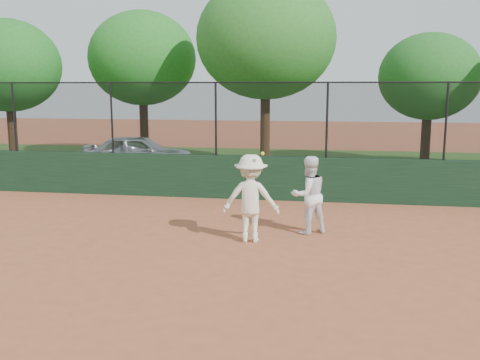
% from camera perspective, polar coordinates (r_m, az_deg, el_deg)
% --- Properties ---
extents(ground, '(80.00, 80.00, 0.00)m').
position_cam_1_polar(ground, '(9.25, -7.24, -9.55)').
color(ground, '#A95836').
rests_on(ground, ground).
extents(back_wall, '(26.00, 0.20, 1.20)m').
position_cam_1_polar(back_wall, '(14.77, -0.65, 0.31)').
color(back_wall, '#17331D').
rests_on(back_wall, ground).
extents(grass_strip, '(36.00, 12.00, 0.01)m').
position_cam_1_polar(grass_strip, '(20.73, 2.25, 1.43)').
color(grass_strip, '#254816').
rests_on(grass_strip, ground).
extents(parked_car, '(4.18, 2.29, 1.35)m').
position_cam_1_polar(parked_car, '(19.93, -10.76, 2.86)').
color(parked_car, '#B8BCC3').
rests_on(parked_car, ground).
extents(player_second, '(1.01, 0.95, 1.65)m').
position_cam_1_polar(player_second, '(11.33, 7.32, -1.59)').
color(player_second, white).
rests_on(player_second, ground).
extents(player_main, '(1.16, 0.69, 1.86)m').
position_cam_1_polar(player_main, '(10.62, 1.16, -1.98)').
color(player_main, white).
rests_on(player_main, ground).
extents(fence_assembly, '(26.00, 0.06, 2.00)m').
position_cam_1_polar(fence_assembly, '(14.59, -0.77, 6.66)').
color(fence_assembly, black).
rests_on(fence_assembly, back_wall).
extents(tree_0, '(4.03, 3.67, 5.59)m').
position_cam_1_polar(tree_0, '(22.46, -23.53, 11.09)').
color(tree_0, '#422817').
rests_on(tree_0, ground).
extents(tree_1, '(4.46, 4.05, 6.14)m').
position_cam_1_polar(tree_1, '(22.89, -10.41, 12.61)').
color(tree_1, '#412816').
rests_on(tree_1, ground).
extents(tree_2, '(5.02, 4.57, 6.93)m').
position_cam_1_polar(tree_2, '(19.79, 2.77, 14.80)').
color(tree_2, '#452B18').
rests_on(tree_2, ground).
extents(tree_3, '(3.78, 3.43, 5.07)m').
position_cam_1_polar(tree_3, '(21.66, 19.54, 10.32)').
color(tree_3, '#3A2413').
rests_on(tree_3, ground).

